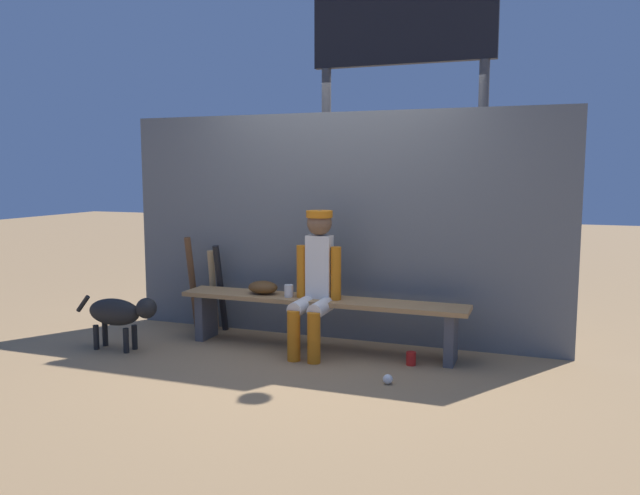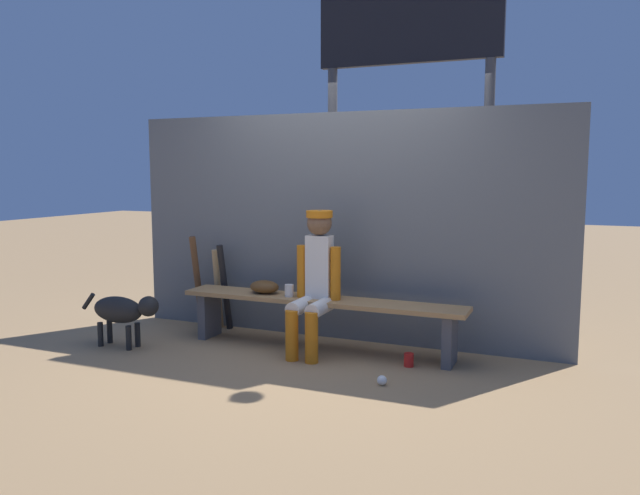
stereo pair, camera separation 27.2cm
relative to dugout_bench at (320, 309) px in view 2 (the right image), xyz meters
The scene contains 13 objects.
ground_plane 0.37m from the dugout_bench, ahead, with size 30.00×30.00×0.00m, color #9E7A51.
chainlink_fence 0.82m from the dugout_bench, 90.00° to the left, with size 4.25×0.03×2.12m, color #595E63.
dugout_bench is the anchor object (origin of this frame).
player_seated 0.33m from the dugout_bench, 92.97° to the right, with size 0.41×0.55×1.24m.
baseball_glove 0.58m from the dugout_bench, behind, with size 0.28×0.20×0.12m, color #593819.
bat_aluminum_black 1.17m from the dugout_bench, 166.93° to the left, with size 0.06×0.06×0.87m, color black.
bat_wood_tan 1.29m from the dugout_bench, 165.86° to the left, with size 0.06×0.06×0.80m, color tan.
bat_wood_dark 1.48m from the dugout_bench, behind, with size 0.06×0.06×0.94m, color brown.
baseball 1.09m from the dugout_bench, 40.68° to the right, with size 0.07×0.07×0.07m, color white.
cup_on_ground 0.92m from the dugout_bench, 10.76° to the right, with size 0.08×0.08×0.11m, color red.
cup_on_bench 0.32m from the dugout_bench, 169.71° to the right, with size 0.08×0.08×0.11m, color silver.
scoreboard 2.69m from the dugout_bench, 68.96° to the left, with size 2.12×0.27×3.86m.
dog 1.77m from the dugout_bench, 159.70° to the right, with size 0.84×0.20×0.49m.
Camera 2 is at (2.10, -4.97, 1.58)m, focal length 34.96 mm.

